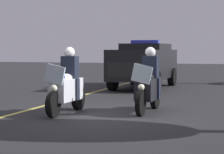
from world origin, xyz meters
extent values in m
plane|color=#28282B|center=(0.00, 0.00, 0.00)|extent=(80.00, 80.00, 0.00)
cube|color=#E0D14C|center=(0.00, -2.15, 0.00)|extent=(48.00, 0.12, 0.01)
cylinder|color=black|center=(0.70, -0.92, 0.32)|extent=(0.64, 0.14, 0.64)
cylinder|color=black|center=(-0.80, -0.88, 0.32)|extent=(0.64, 0.16, 0.64)
cube|color=silver|center=(-0.03, -0.90, 0.62)|extent=(1.21, 0.47, 0.56)
ellipsoid|color=silver|center=(0.02, -0.90, 0.92)|extent=(0.57, 0.33, 0.24)
cube|color=silver|center=(0.60, -0.92, 1.05)|extent=(0.07, 0.56, 0.53)
sphere|color=#F9F4CC|center=(0.66, -0.92, 0.72)|extent=(0.17, 0.17, 0.17)
sphere|color=red|center=(0.47, -1.07, 0.98)|extent=(0.09, 0.09, 0.09)
sphere|color=#1933F2|center=(0.47, -0.75, 0.98)|extent=(0.09, 0.09, 0.09)
cube|color=black|center=(-0.26, -0.90, 1.18)|extent=(0.29, 0.41, 0.60)
cube|color=black|center=(-0.19, -0.70, 0.62)|extent=(0.18, 0.14, 0.56)
cube|color=black|center=(-0.20, -1.10, 0.62)|extent=(0.18, 0.14, 0.56)
sphere|color=white|center=(-0.24, -0.90, 1.58)|extent=(0.28, 0.28, 0.28)
cylinder|color=black|center=(-0.18, 1.04, 0.32)|extent=(0.64, 0.14, 0.64)
cylinder|color=black|center=(-1.68, 1.08, 0.32)|extent=(0.64, 0.16, 0.64)
cube|color=black|center=(-0.91, 1.06, 0.62)|extent=(1.21, 0.47, 0.56)
ellipsoid|color=black|center=(-0.86, 1.05, 0.92)|extent=(0.57, 0.33, 0.24)
cube|color=silver|center=(-0.28, 1.04, 1.05)|extent=(0.07, 0.56, 0.53)
sphere|color=#F9F4CC|center=(-0.22, 1.04, 0.72)|extent=(0.17, 0.17, 0.17)
sphere|color=red|center=(-0.42, 0.88, 0.98)|extent=(0.09, 0.09, 0.09)
sphere|color=#1933F2|center=(-0.41, 1.20, 0.98)|extent=(0.09, 0.09, 0.09)
cube|color=black|center=(-1.14, 1.06, 1.18)|extent=(0.29, 0.41, 0.60)
cube|color=black|center=(-1.08, 1.26, 0.62)|extent=(0.18, 0.14, 0.56)
cube|color=black|center=(-1.09, 0.86, 0.62)|extent=(0.18, 0.14, 0.56)
sphere|color=white|center=(-1.12, 1.06, 1.58)|extent=(0.28, 0.28, 0.28)
cube|color=black|center=(-7.99, -0.77, 1.02)|extent=(4.95, 2.03, 1.24)
cube|color=black|center=(-8.29, -0.76, 1.72)|extent=(2.45, 1.81, 0.36)
cube|color=#2633D8|center=(-8.09, -0.76, 1.98)|extent=(0.31, 1.21, 0.14)
cube|color=black|center=(-5.59, -0.83, 0.88)|extent=(0.16, 1.62, 0.56)
cylinder|color=black|center=(-6.42, 0.09, 0.40)|extent=(0.81, 0.30, 0.80)
cylinder|color=black|center=(-6.46, -1.71, 0.40)|extent=(0.81, 0.30, 0.80)
cylinder|color=black|center=(-9.52, 0.17, 0.40)|extent=(0.81, 0.30, 0.80)
cylinder|color=black|center=(-9.56, -1.63, 0.40)|extent=(0.81, 0.30, 0.80)
camera|label=1|loc=(10.18, 3.63, 1.66)|focal=69.53mm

